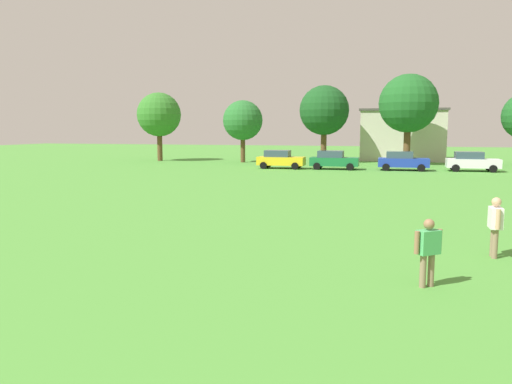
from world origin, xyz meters
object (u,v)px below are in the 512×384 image
tree_left (243,121)px  tree_center_left (324,111)px  adult_bystander (428,247)px  parked_car_white_3 (472,161)px  tree_far_left (159,115)px  parked_car_yellow_0 (280,159)px  tree_center_right (408,104)px  parked_car_blue_2 (402,161)px  parked_car_green_1 (333,160)px  bystander_near_trees (495,222)px

tree_left → tree_center_left: tree_center_left is taller
adult_bystander → parked_car_white_3: parked_car_white_3 is taller
parked_car_white_3 → tree_far_left: (-32.39, 6.31, 4.38)m
parked_car_white_3 → tree_far_left: size_ratio=0.55×
parked_car_yellow_0 → tree_center_right: size_ratio=0.47×
tree_center_right → parked_car_blue_2: bearing=-94.2°
parked_car_white_3 → tree_center_left: tree_center_left is taller
parked_car_green_1 → tree_center_left: (-2.10, 9.03, 4.74)m
parked_car_blue_2 → parked_car_white_3: size_ratio=1.00×
adult_bystander → tree_left: tree_left is taller
parked_car_blue_2 → tree_center_right: size_ratio=0.47×
parked_car_green_1 → tree_far_left: 22.33m
tree_left → tree_center_right: bearing=1.2°
tree_center_left → tree_center_right: tree_center_right is taller
tree_left → parked_car_blue_2: bearing=-22.3°
parked_car_green_1 → tree_left: size_ratio=0.64×
parked_car_white_3 → tree_center_right: (-5.21, 6.65, 5.29)m
bystander_near_trees → tree_center_left: 40.66m
tree_far_left → tree_left: 9.99m
tree_far_left → tree_center_left: 18.66m
tree_left → parked_car_green_1: bearing=-34.0°
parked_car_green_1 → tree_left: (-10.71, 7.22, 3.69)m
parked_car_blue_2 → tree_center_right: 8.95m
tree_far_left → parked_car_green_1: bearing=-19.3°
parked_car_white_3 → tree_center_left: (-13.82, 8.11, 4.74)m
bystander_near_trees → parked_car_yellow_0: 32.40m
parked_car_yellow_0 → parked_car_blue_2: 10.85m
parked_car_yellow_0 → parked_car_green_1: same height
parked_car_white_3 → tree_center_right: 9.97m
tree_far_left → tree_center_right: (27.19, 0.35, 0.91)m
parked_car_blue_2 → tree_center_left: size_ratio=0.52×
parked_car_yellow_0 → tree_center_left: bearing=73.7°
bystander_near_trees → parked_car_green_1: (-7.88, 30.12, -0.16)m
bystander_near_trees → parked_car_white_3: bearing=-7.5°
parked_car_yellow_0 → adult_bystander: bearing=-72.0°
parked_car_yellow_0 → parked_car_white_3: (16.56, 1.24, 0.00)m
parked_car_yellow_0 → tree_center_right: bearing=34.8°
adult_bystander → tree_left: 44.03m
bystander_near_trees → tree_far_left: tree_far_left is taller
tree_far_left → tree_center_right: size_ratio=0.85×
adult_bystander → parked_car_green_1: 33.92m
parked_car_green_1 → parked_car_white_3: same height
parked_car_green_1 → tree_center_right: (6.51, 7.57, 5.29)m
parked_car_blue_2 → parked_car_white_3: (5.73, 0.55, 0.00)m
parked_car_white_3 → bystander_near_trees: bearing=-97.1°
tree_far_left → tree_left: (9.96, -0.01, -0.69)m
parked_car_yellow_0 → tree_center_left: (2.74, 9.35, 4.74)m
bystander_near_trees → parked_car_green_1: bearing=14.2°
tree_left → tree_center_left: 8.86m
parked_car_green_1 → parked_car_blue_2: 6.00m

